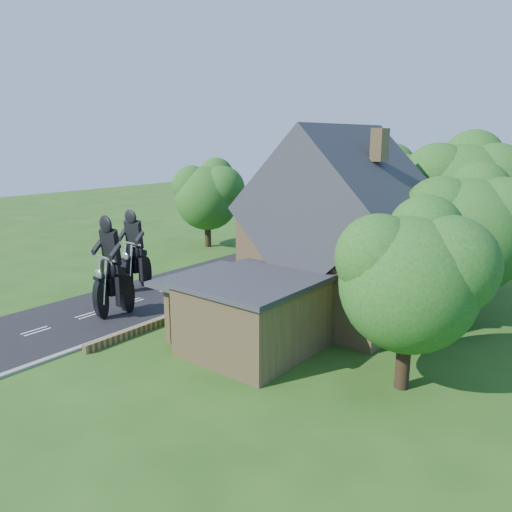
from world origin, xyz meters
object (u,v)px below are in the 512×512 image
Objects in this scene: house at (340,236)px; annex at (252,313)px; garden_wall at (241,292)px; motorcycle_follow at (136,278)px; motorcycle_lead at (114,301)px.

annex is (-0.62, -6.80, -2.58)m from house.
motorcycle_follow is at bearing -152.23° from garden_wall.
garden_wall is 7.75m from motorcycle_lead.
garden_wall is 12.26× the size of motorcycle_lead.
motorcycle_follow is at bearing -46.07° from motorcycle_lead.
house is at bearing -133.04° from motorcycle_lead.
house reaches higher than motorcycle_follow.
house is at bearing 9.17° from garden_wall.
annex is 12.01m from motorcycle_follow.
motorcycle_lead reaches higher than garden_wall.
house is (6.19, 1.00, 4.14)m from garden_wall.
house is 7.30m from annex.
annex reaches higher than motorcycle_lead.
annex is at bearing 167.52° from motorcycle_follow.
house is 6.14× the size of motorcycle_follow.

